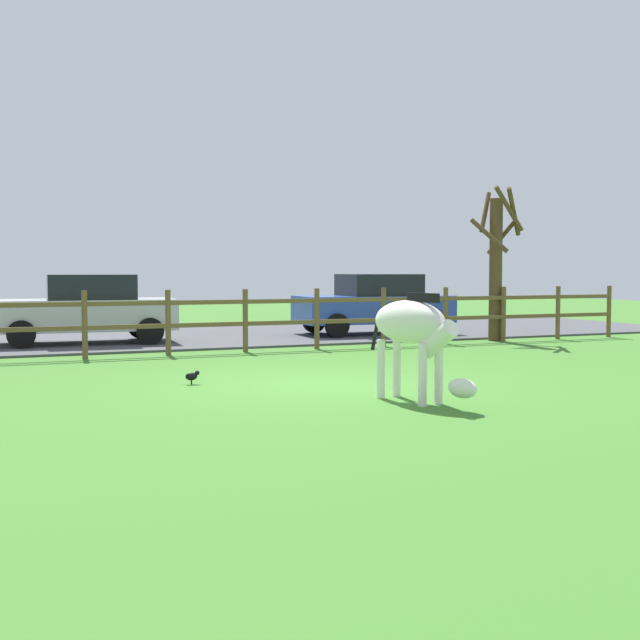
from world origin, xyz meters
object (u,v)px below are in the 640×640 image
crow_on_grass (192,376)px  parked_car_silver (86,308)px  bare_tree (496,261)px  parked_car_blue (375,303)px  zebra (414,330)px

crow_on_grass → parked_car_silver: 7.23m
bare_tree → crow_on_grass: bearing=-152.3°
crow_on_grass → parked_car_silver: parked_car_silver is taller
bare_tree → parked_car_silver: bare_tree is taller
parked_car_silver → parked_car_blue: size_ratio=1.00×
zebra → crow_on_grass: zebra is taller
bare_tree → parked_car_blue: bare_tree is taller
parked_car_blue → crow_on_grass: bearing=-133.2°
zebra → parked_car_silver: (-2.90, 9.87, -0.08)m
crow_on_grass → parked_car_silver: bearing=95.3°
zebra → crow_on_grass: size_ratio=8.89×
crow_on_grass → zebra: bearing=-50.4°
bare_tree → zebra: bearing=-131.5°
bare_tree → zebra: 9.69m
zebra → parked_car_blue: (4.39, 9.77, -0.08)m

